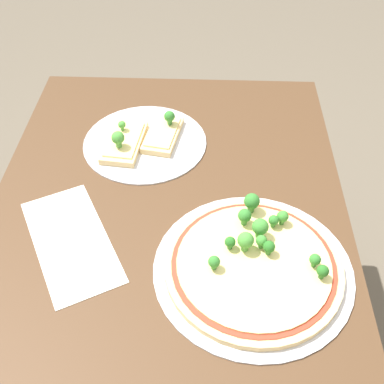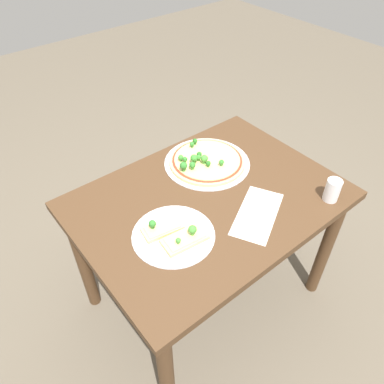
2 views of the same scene
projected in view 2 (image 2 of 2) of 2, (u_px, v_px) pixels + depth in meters
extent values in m
plane|color=brown|center=(205.00, 294.00, 2.05)|extent=(8.00, 8.00, 0.00)
cube|color=#4C331E|center=(209.00, 201.00, 1.58)|extent=(1.10, 0.80, 0.04)
cylinder|color=#4C331E|center=(166.00, 376.00, 1.40)|extent=(0.06, 0.06, 0.69)
cylinder|color=#4C331E|center=(326.00, 248.00, 1.85)|extent=(0.06, 0.06, 0.69)
cylinder|color=#4C331E|center=(83.00, 261.00, 1.79)|extent=(0.06, 0.06, 0.69)
cylinder|color=#4C331E|center=(231.00, 179.00, 2.25)|extent=(0.06, 0.06, 0.69)
cylinder|color=silver|center=(207.00, 163.00, 1.74)|extent=(0.40, 0.40, 0.00)
cylinder|color=#E5C17F|center=(207.00, 161.00, 1.73)|extent=(0.35, 0.35, 0.01)
cylinder|color=#B73823|center=(207.00, 160.00, 1.73)|extent=(0.32, 0.32, 0.00)
cylinder|color=#EFD684|center=(207.00, 159.00, 1.72)|extent=(0.30, 0.30, 0.00)
sphere|color=#3D8933|center=(199.00, 157.00, 1.70)|extent=(0.02, 0.02, 0.02)
cylinder|color=#488E3A|center=(198.00, 160.00, 1.71)|extent=(0.01, 0.01, 0.01)
sphere|color=#337A2D|center=(192.00, 144.00, 1.78)|extent=(0.02, 0.02, 0.02)
cylinder|color=#3F8136|center=(192.00, 147.00, 1.79)|extent=(0.01, 0.01, 0.01)
sphere|color=#286B23|center=(208.00, 163.00, 1.67)|extent=(0.02, 0.02, 0.02)
cylinder|color=#37742D|center=(208.00, 166.00, 1.68)|extent=(0.01, 0.01, 0.01)
sphere|color=#337A2D|center=(185.00, 159.00, 1.69)|extent=(0.02, 0.02, 0.02)
cylinder|color=#3F8136|center=(185.00, 162.00, 1.70)|extent=(0.01, 0.01, 0.01)
sphere|color=#479338|center=(204.00, 158.00, 1.68)|extent=(0.03, 0.03, 0.03)
cylinder|color=#51973E|center=(204.00, 162.00, 1.69)|extent=(0.01, 0.01, 0.01)
sphere|color=#3D8933|center=(194.00, 158.00, 1.68)|extent=(0.03, 0.03, 0.03)
cylinder|color=#488E3A|center=(194.00, 162.00, 1.69)|extent=(0.02, 0.02, 0.02)
sphere|color=#286B23|center=(199.00, 154.00, 1.71)|extent=(0.02, 0.02, 0.02)
cylinder|color=#37742D|center=(199.00, 157.00, 1.73)|extent=(0.01, 0.01, 0.01)
sphere|color=#337A2D|center=(222.00, 162.00, 1.67)|extent=(0.02, 0.02, 0.02)
cylinder|color=#3F8136|center=(221.00, 165.00, 1.68)|extent=(0.01, 0.01, 0.01)
sphere|color=#286B23|center=(195.00, 141.00, 1.80)|extent=(0.02, 0.02, 0.02)
cylinder|color=#37742D|center=(195.00, 143.00, 1.81)|extent=(0.01, 0.01, 0.01)
sphere|color=#3D8933|center=(181.00, 157.00, 1.70)|extent=(0.02, 0.02, 0.02)
cylinder|color=#488E3A|center=(181.00, 160.00, 1.71)|extent=(0.01, 0.01, 0.01)
sphere|color=#337A2D|center=(183.00, 166.00, 1.64)|extent=(0.03, 0.03, 0.03)
cylinder|color=#3F8136|center=(184.00, 169.00, 1.65)|extent=(0.02, 0.02, 0.02)
sphere|color=#337A2D|center=(192.00, 165.00, 1.65)|extent=(0.03, 0.03, 0.03)
cylinder|color=#3F8136|center=(192.00, 168.00, 1.66)|extent=(0.01, 0.01, 0.01)
cylinder|color=silver|center=(173.00, 235.00, 1.41)|extent=(0.32, 0.32, 0.00)
cube|color=#E5C17F|center=(185.00, 239.00, 1.38)|extent=(0.18, 0.11, 0.02)
cube|color=#EFD684|center=(185.00, 238.00, 1.37)|extent=(0.15, 0.09, 0.00)
sphere|color=#479338|center=(193.00, 229.00, 1.36)|extent=(0.03, 0.03, 0.03)
cylinder|color=#51973E|center=(193.00, 233.00, 1.38)|extent=(0.01, 0.01, 0.01)
sphere|color=#479338|center=(178.00, 240.00, 1.34)|extent=(0.02, 0.02, 0.02)
cylinder|color=#51973E|center=(178.00, 243.00, 1.35)|extent=(0.01, 0.01, 0.01)
cube|color=#E5C17F|center=(162.00, 229.00, 1.42)|extent=(0.16, 0.10, 0.02)
cube|color=#EFD684|center=(162.00, 227.00, 1.41)|extent=(0.14, 0.09, 0.00)
sphere|color=#337A2D|center=(152.00, 224.00, 1.39)|extent=(0.03, 0.03, 0.03)
cylinder|color=#3F8136|center=(153.00, 227.00, 1.40)|extent=(0.01, 0.01, 0.01)
cylinder|color=white|center=(332.00, 190.00, 1.53)|extent=(0.06, 0.06, 0.10)
cube|color=silver|center=(257.00, 214.00, 1.49)|extent=(0.34, 0.27, 0.00)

